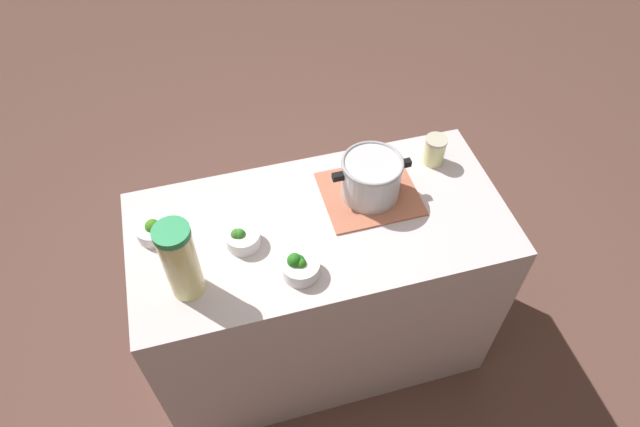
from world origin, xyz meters
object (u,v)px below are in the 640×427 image
object	(u,v)px
mason_jar	(435,150)
broccoli_bowl_center	(154,230)
broccoli_bowl_back	(300,267)
lemonade_pitcher	(180,261)
cooking_pot	(371,177)
broccoli_bowl_front	(242,238)

from	to	relation	value
mason_jar	broccoli_bowl_center	distance (m)	1.05
broccoli_bowl_center	broccoli_bowl_back	world-z (taller)	broccoli_bowl_back
broccoli_bowl_center	mason_jar	bearing A→B (deg)	4.46
lemonade_pitcher	mason_jar	world-z (taller)	lemonade_pitcher
cooking_pot	broccoli_bowl_center	xyz separation A→B (m)	(-0.76, 0.02, -0.06)
mason_jar	broccoli_bowl_center	xyz separation A→B (m)	(-1.05, -0.08, -0.03)
lemonade_pitcher	broccoli_bowl_center	size ratio (longest dim) A/B	2.48
cooking_pot	mason_jar	distance (m)	0.30
cooking_pot	broccoli_bowl_center	size ratio (longest dim) A/B	2.40
broccoli_bowl_front	lemonade_pitcher	bearing A→B (deg)	-146.89
mason_jar	cooking_pot	bearing A→B (deg)	-161.10
lemonade_pitcher	broccoli_bowl_back	world-z (taller)	lemonade_pitcher
cooking_pot	broccoli_bowl_back	bearing A→B (deg)	-141.05
cooking_pot	broccoli_bowl_front	world-z (taller)	cooking_pot
cooking_pot	broccoli_bowl_back	size ratio (longest dim) A/B	2.30
mason_jar	broccoli_bowl_back	size ratio (longest dim) A/B	0.93
lemonade_pitcher	broccoli_bowl_center	xyz separation A→B (m)	(-0.08, 0.24, -0.12)
cooking_pot	lemonade_pitcher	distance (m)	0.72
broccoli_bowl_back	cooking_pot	bearing A→B (deg)	38.95
broccoli_bowl_front	broccoli_bowl_back	distance (m)	0.23
lemonade_pitcher	broccoli_bowl_back	size ratio (longest dim) A/B	2.39
cooking_pot	mason_jar	xyz separation A→B (m)	(0.28, 0.10, -0.03)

